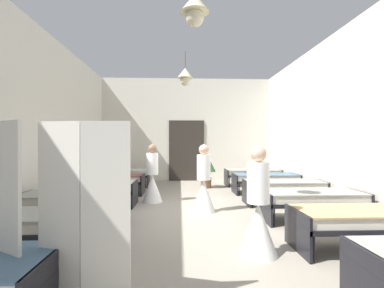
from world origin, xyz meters
The scene contains 18 objects.
ground_plane centered at (0.00, 0.00, -0.05)m, with size 7.27×10.89×0.10m, color #9E9384.
room_shell centered at (0.00, 1.37, 2.04)m, with size 7.07×10.49×4.08m.
bed_left_row_1 centered at (-2.29, -2.22, 0.44)m, with size 1.90×0.84×0.57m.
bed_right_row_1 centered at (2.29, -2.22, 0.44)m, with size 1.90×0.84×0.57m.
bed_left_row_2 centered at (-2.29, -0.74, 0.44)m, with size 1.90×0.84×0.57m.
bed_right_row_2 centered at (2.29, -0.74, 0.44)m, with size 1.90×0.84×0.57m.
bed_left_row_3 centered at (-2.29, 0.74, 0.44)m, with size 1.90×0.84×0.57m.
bed_right_row_3 centered at (2.29, 0.74, 0.44)m, with size 1.90×0.84×0.57m.
bed_left_row_4 centered at (-2.29, 2.22, 0.44)m, with size 1.90×0.84×0.57m.
bed_right_row_4 centered at (2.29, 2.22, 0.44)m, with size 1.90×0.84×0.57m.
bed_left_row_5 centered at (-2.29, 3.71, 0.44)m, with size 1.90×0.84×0.57m.
bed_right_row_5 centered at (2.29, 3.71, 0.44)m, with size 1.90×0.84×0.57m.
nurse_near_aisle centered at (-0.97, 1.13, 0.53)m, with size 0.52×0.52×1.49m.
nurse_mid_aisle centered at (0.78, -2.32, 0.53)m, with size 0.52×0.52×1.49m.
nurse_far_aisle centered at (0.25, 0.06, 0.53)m, with size 0.52×0.52×1.49m.
patient_seated_primary centered at (-1.94, -0.72, 0.87)m, with size 0.44×0.44×0.80m.
potted_plant centered at (0.61, 3.31, 0.77)m, with size 0.65×0.65×1.18m.
privacy_screen centered at (-1.34, -3.56, 0.85)m, with size 1.23×0.26×1.70m.
Camera 1 is at (-0.28, -6.04, 1.51)m, focal length 26.20 mm.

